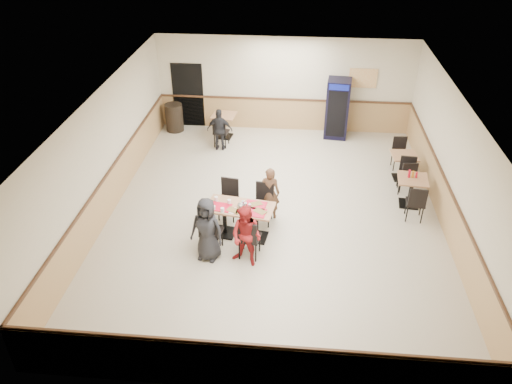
# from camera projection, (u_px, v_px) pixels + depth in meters

# --- Properties ---
(ground) EXTENTS (10.00, 10.00, 0.00)m
(ground) POSITION_uv_depth(u_px,v_px,m) (274.00, 214.00, 12.21)
(ground) COLOR beige
(ground) RESTS_ON ground
(room_shell) EXTENTS (10.00, 10.00, 10.00)m
(room_shell) POSITION_uv_depth(u_px,v_px,m) (343.00, 149.00, 13.92)
(room_shell) COLOR silver
(room_shell) RESTS_ON ground
(main_table) EXTENTS (1.58, 0.95, 0.80)m
(main_table) POSITION_uv_depth(u_px,v_px,m) (240.00, 216.00, 11.21)
(main_table) COLOR black
(main_table) RESTS_ON ground
(main_chairs) EXTENTS (1.55, 1.91, 1.01)m
(main_chairs) POSITION_uv_depth(u_px,v_px,m) (238.00, 217.00, 11.23)
(main_chairs) COLOR black
(main_chairs) RESTS_ON ground
(diner_woman_left) EXTENTS (0.81, 0.62, 1.47)m
(diner_woman_left) POSITION_uv_depth(u_px,v_px,m) (207.00, 229.00, 10.45)
(diner_woman_left) COLOR black
(diner_woman_left) RESTS_ON ground
(diner_woman_right) EXTENTS (0.84, 0.76, 1.40)m
(diner_woman_right) POSITION_uv_depth(u_px,v_px,m) (246.00, 236.00, 10.30)
(diner_woman_right) COLOR maroon
(diner_woman_right) RESTS_ON ground
(diner_man_opposite) EXTENTS (0.51, 0.35, 1.34)m
(diner_man_opposite) POSITION_uv_depth(u_px,v_px,m) (270.00, 193.00, 11.78)
(diner_man_opposite) COLOR #533623
(diner_man_opposite) RESTS_ON ground
(lone_diner) EXTENTS (0.76, 0.32, 1.29)m
(lone_diner) POSITION_uv_depth(u_px,v_px,m) (220.00, 130.00, 14.82)
(lone_diner) COLOR black
(lone_diner) RESTS_ON ground
(tabletop_clutter) EXTENTS (1.32, 0.71, 0.12)m
(tabletop_clutter) POSITION_uv_depth(u_px,v_px,m) (241.00, 207.00, 10.99)
(tabletop_clutter) COLOR red
(tabletop_clutter) RESTS_ON main_table
(side_table_near) EXTENTS (0.78, 0.78, 0.77)m
(side_table_near) POSITION_uv_depth(u_px,v_px,m) (411.00, 187.00, 12.31)
(side_table_near) COLOR black
(side_table_near) RESTS_ON ground
(side_table_near_chair_south) EXTENTS (0.49, 0.49, 0.97)m
(side_table_near_chair_south) POSITION_uv_depth(u_px,v_px,m) (416.00, 202.00, 11.81)
(side_table_near_chair_south) COLOR black
(side_table_near_chair_south) RESTS_ON ground
(side_table_near_chair_north) EXTENTS (0.49, 0.49, 0.97)m
(side_table_near_chair_north) POSITION_uv_depth(u_px,v_px,m) (407.00, 176.00, 12.84)
(side_table_near_chair_north) COLOR black
(side_table_near_chair_north) RESTS_ON ground
(side_table_far) EXTENTS (0.72, 0.72, 0.72)m
(side_table_far) POSITION_uv_depth(u_px,v_px,m) (403.00, 163.00, 13.44)
(side_table_far) COLOR black
(side_table_far) RESTS_ON ground
(side_table_far_chair_south) EXTENTS (0.45, 0.45, 0.92)m
(side_table_far_chair_south) POSITION_uv_depth(u_px,v_px,m) (407.00, 174.00, 12.96)
(side_table_far_chair_south) COLOR black
(side_table_far_chair_south) RESTS_ON ground
(side_table_far_chair_north) EXTENTS (0.45, 0.45, 0.92)m
(side_table_far_chair_north) POSITION_uv_depth(u_px,v_px,m) (400.00, 154.00, 13.94)
(side_table_far_chair_north) COLOR black
(side_table_far_chair_north) RESTS_ON ground
(condiment_caddy) EXTENTS (0.23, 0.06, 0.20)m
(condiment_caddy) POSITION_uv_depth(u_px,v_px,m) (412.00, 174.00, 12.17)
(condiment_caddy) COLOR red
(condiment_caddy) RESTS_ON side_table_near
(back_table) EXTENTS (0.80, 0.80, 0.76)m
(back_table) POSITION_uv_depth(u_px,v_px,m) (224.00, 122.00, 15.63)
(back_table) COLOR black
(back_table) RESTS_ON ground
(back_table_chair_lone) EXTENTS (0.50, 0.50, 0.97)m
(back_table_chair_lone) POSITION_uv_depth(u_px,v_px,m) (221.00, 131.00, 15.13)
(back_table_chair_lone) COLOR black
(back_table_chair_lone) RESTS_ON ground
(pepsi_cooler) EXTENTS (0.77, 0.78, 1.86)m
(pepsi_cooler) POSITION_uv_depth(u_px,v_px,m) (337.00, 109.00, 15.46)
(pepsi_cooler) COLOR black
(pepsi_cooler) RESTS_ON ground
(trash_bin) EXTENTS (0.57, 0.57, 0.89)m
(trash_bin) POSITION_uv_depth(u_px,v_px,m) (174.00, 117.00, 16.08)
(trash_bin) COLOR black
(trash_bin) RESTS_ON ground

